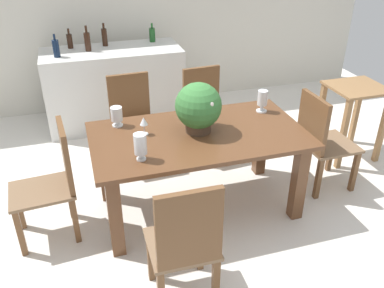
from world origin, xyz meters
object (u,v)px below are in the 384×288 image
(wine_bottle_clear, at_px, (105,37))
(side_table, at_px, (353,106))
(flower_centerpiece, at_px, (198,107))
(crystal_vase_left, at_px, (117,115))
(chair_foot_end, at_px, (320,138))
(wine_bottle_green, at_px, (152,35))
(chair_head_end, at_px, (54,179))
(wine_bottle_tall, at_px, (56,48))
(crystal_vase_right, at_px, (140,145))
(chair_near_left, at_px, (185,242))
(chair_far_right, at_px, (205,107))
(kitchen_counter, at_px, (115,87))
(chair_far_left, at_px, (132,116))
(crystal_vase_center_near, at_px, (262,99))
(dining_table, at_px, (198,148))
(wine_bottle_amber, at_px, (87,41))
(wine_glass, at_px, (144,122))
(wine_bottle_dark, at_px, (70,41))

(wine_bottle_clear, bearing_deg, side_table, -36.58)
(flower_centerpiece, xyz_separation_m, crystal_vase_left, (-0.62, 0.29, -0.12))
(chair_foot_end, relative_size, wine_bottle_green, 4.16)
(flower_centerpiece, distance_m, crystal_vase_left, 0.70)
(chair_head_end, height_order, wine_bottle_tall, wine_bottle_tall)
(chair_foot_end, xyz_separation_m, crystal_vase_right, (-1.69, -0.26, 0.35))
(chair_near_left, xyz_separation_m, chair_far_right, (0.78, 1.96, -0.03))
(side_table, bearing_deg, kitchen_counter, 145.82)
(chair_near_left, xyz_separation_m, wine_bottle_green, (0.48, 3.12, 0.48))
(chair_far_left, xyz_separation_m, crystal_vase_center_near, (1.07, -0.73, 0.34))
(wine_bottle_tall, bearing_deg, dining_table, -60.32)
(chair_near_left, distance_m, side_table, 2.61)
(wine_bottle_amber, bearing_deg, wine_bottle_tall, -158.92)
(chair_foot_end, relative_size, crystal_vase_center_near, 4.66)
(wine_bottle_tall, bearing_deg, chair_foot_end, -39.72)
(chair_far_right, bearing_deg, wine_bottle_green, 100.27)
(kitchen_counter, bearing_deg, crystal_vase_left, -95.73)
(chair_near_left, height_order, chair_foot_end, chair_near_left)
(wine_bottle_tall, bearing_deg, chair_far_left, -52.95)
(wine_bottle_clear, bearing_deg, crystal_vase_right, -90.72)
(chair_foot_end, bearing_deg, wine_bottle_amber, 42.45)
(kitchen_counter, bearing_deg, side_table, -34.18)
(wine_bottle_tall, bearing_deg, chair_head_end, -93.63)
(chair_near_left, bearing_deg, flower_centerpiece, -110.91)
(crystal_vase_center_near, xyz_separation_m, wine_bottle_amber, (-1.37, 1.73, 0.18))
(dining_table, distance_m, wine_glass, 0.50)
(wine_glass, bearing_deg, chair_head_end, -171.94)
(chair_far_right, relative_size, wine_bottle_green, 4.05)
(chair_head_end, distance_m, side_table, 3.00)
(crystal_vase_left, bearing_deg, wine_bottle_amber, 93.14)
(crystal_vase_center_near, bearing_deg, wine_bottle_amber, 128.53)
(wine_bottle_clear, relative_size, wine_bottle_tall, 1.06)
(kitchen_counter, bearing_deg, crystal_vase_right, -91.90)
(chair_foot_end, xyz_separation_m, wine_glass, (-1.59, 0.12, 0.33))
(crystal_vase_center_near, distance_m, side_table, 1.19)
(chair_near_left, height_order, crystal_vase_right, chair_near_left)
(chair_head_end, xyz_separation_m, crystal_vase_right, (0.64, -0.27, 0.35))
(kitchen_counter, bearing_deg, wine_bottle_amber, 176.69)
(chair_head_end, relative_size, wine_glass, 6.30)
(flower_centerpiece, relative_size, crystal_vase_right, 2.01)
(wine_bottle_tall, relative_size, side_table, 0.32)
(crystal_vase_left, relative_size, wine_bottle_clear, 0.63)
(flower_centerpiece, height_order, crystal_vase_center_near, flower_centerpiece)
(dining_table, distance_m, chair_foot_end, 1.17)
(chair_near_left, bearing_deg, chair_head_end, -51.27)
(crystal_vase_left, bearing_deg, crystal_vase_right, -81.52)
(chair_foot_end, height_order, wine_bottle_dark, wine_bottle_dark)
(chair_far_left, relative_size, crystal_vase_center_near, 4.61)
(chair_foot_end, xyz_separation_m, wine_bottle_tall, (-2.21, 1.84, 0.51))
(crystal_vase_center_near, distance_m, wine_bottle_clear, 2.22)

